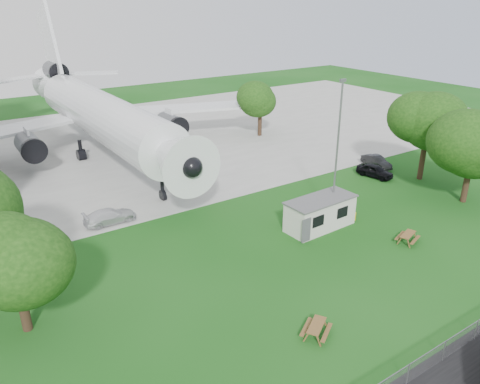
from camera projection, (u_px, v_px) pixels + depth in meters
ground at (308, 283)px, 31.72m from camera, size 160.00×160.00×0.00m
concrete_apron at (112, 147)px, 60.74m from camera, size 120.00×46.00×0.03m
airliner at (97, 112)px, 56.05m from camera, size 46.36×47.73×17.69m
site_cabin at (320, 213)px, 38.95m from camera, size 6.80×2.94×2.62m
picnic_west at (316, 336)px, 26.80m from camera, size 2.32×2.22×0.76m
picnic_east at (407, 242)px, 37.01m from camera, size 2.18×1.98×0.76m
fence at (430, 368)px, 24.46m from camera, size 58.00×0.04×1.30m
lamp_mast at (337, 154)px, 38.39m from camera, size 0.16×0.16×12.00m
tree_west_small at (13, 258)px, 25.49m from camera, size 6.66×6.66×8.12m
tree_east_front at (474, 147)px, 42.37m from camera, size 7.14×7.14×8.95m
tree_east_back at (428, 122)px, 47.60m from camera, size 7.90×7.90×10.19m
tree_far_apron at (260, 100)px, 63.74m from camera, size 5.99×5.99×7.96m
car_ne_hatch at (375, 171)px, 50.24m from camera, size 2.30×4.20×1.35m
car_ne_sedan at (376, 162)px, 53.11m from camera, size 2.05×4.17×1.32m
car_apron_van at (110, 216)px, 39.92m from camera, size 4.42×1.81×1.28m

